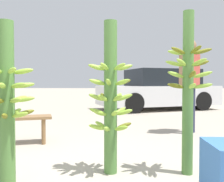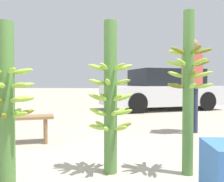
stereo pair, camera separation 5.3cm
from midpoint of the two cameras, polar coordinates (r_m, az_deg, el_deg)
banana_stalk_left at (r=2.43m, az=-22.35°, el=-2.08°), size 0.49×0.49×1.48m
banana_stalk_center at (r=2.55m, az=0.23°, el=-1.46°), size 0.47×0.47×1.56m
banana_stalk_right at (r=2.63m, az=17.58°, el=0.80°), size 0.47×0.47×1.65m
vendor_person at (r=4.80m, az=18.18°, el=3.09°), size 0.51×0.51×1.73m
market_bench at (r=4.08m, az=-22.42°, el=-6.40°), size 1.38×0.74×0.42m
parked_car at (r=8.88m, az=11.61°, el=0.18°), size 4.39×3.08×1.39m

